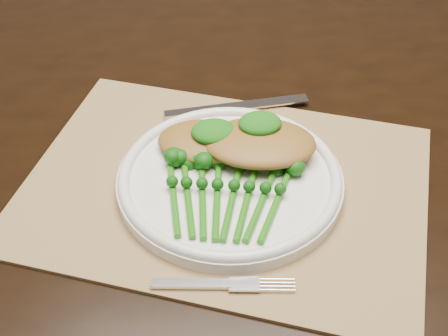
{
  "coord_description": "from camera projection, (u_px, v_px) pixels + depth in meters",
  "views": [
    {
      "loc": [
        -0.26,
        -0.6,
        1.27
      ],
      "look_at": [
        -0.19,
        -0.06,
        0.78
      ],
      "focal_mm": 50.0,
      "sensor_mm": 36.0,
      "label": 1
    }
  ],
  "objects": [
    {
      "name": "dinner_plate",
      "position": [
        230.0,
        179.0,
        0.75
      ],
      "size": [
        0.27,
        0.27,
        0.02
      ],
      "color": "white",
      "rests_on": "placemat"
    },
    {
      "name": "chicken_fillet_left",
      "position": [
        206.0,
        141.0,
        0.77
      ],
      "size": [
        0.13,
        0.11,
        0.02
      ],
      "primitive_type": "ellipsoid",
      "rotation": [
        0.0,
        0.0,
        -0.2
      ],
      "color": "olive",
      "rests_on": "dinner_plate"
    },
    {
      "name": "pesto_dollop_right",
      "position": [
        260.0,
        123.0,
        0.76
      ],
      "size": [
        0.05,
        0.05,
        0.02
      ],
      "primitive_type": "ellipsoid",
      "color": "#0E4C0A",
      "rests_on": "chicken_fillet_right"
    },
    {
      "name": "chicken_fillet_right",
      "position": [
        259.0,
        143.0,
        0.76
      ],
      "size": [
        0.15,
        0.12,
        0.03
      ],
      "primitive_type": "ellipsoid",
      "rotation": [
        0.0,
        0.0,
        -0.18
      ],
      "color": "olive",
      "rests_on": "dinner_plate"
    },
    {
      "name": "pesto_dollop_left",
      "position": [
        214.0,
        132.0,
        0.76
      ],
      "size": [
        0.06,
        0.05,
        0.02
      ],
      "primitive_type": "ellipsoid",
      "color": "#0E4C0A",
      "rests_on": "chicken_fillet_left"
    },
    {
      "name": "dining_table",
      "position": [
        241.0,
        303.0,
        1.08
      ],
      "size": [
        1.66,
        1.01,
        0.75
      ],
      "rotation": [
        0.0,
        0.0,
        -0.07
      ],
      "color": "black",
      "rests_on": "ground"
    },
    {
      "name": "fork",
      "position": [
        233.0,
        284.0,
        0.64
      ],
      "size": [
        0.15,
        0.04,
        0.0
      ],
      "rotation": [
        0.0,
        0.0,
        -0.14
      ],
      "color": "silver",
      "rests_on": "placemat"
    },
    {
      "name": "broccolini_bundle",
      "position": [
        224.0,
        201.0,
        0.71
      ],
      "size": [
        0.17,
        0.18,
        0.04
      ],
      "rotation": [
        0.0,
        0.0,
        -0.22
      ],
      "color": "#1D680D",
      "rests_on": "dinner_plate"
    },
    {
      "name": "placemat",
      "position": [
        225.0,
        186.0,
        0.76
      ],
      "size": [
        0.57,
        0.5,
        0.0
      ],
      "primitive_type": "cube",
      "rotation": [
        0.0,
        0.0,
        -0.39
      ],
      "color": "#96774C",
      "rests_on": "dining_table"
    },
    {
      "name": "knife",
      "position": [
        223.0,
        108.0,
        0.86
      ],
      "size": [
        0.2,
        0.03,
        0.01
      ],
      "rotation": [
        0.0,
        0.0,
        0.07
      ],
      "color": "silver",
      "rests_on": "placemat"
    }
  ]
}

